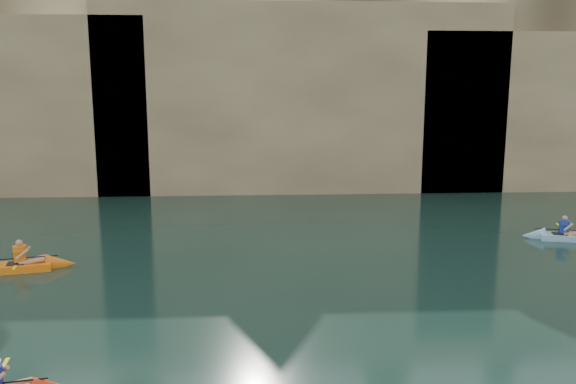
{
  "coord_description": "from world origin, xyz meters",
  "views": [
    {
      "loc": [
        -0.95,
        -11.1,
        5.93
      ],
      "look_at": [
        0.05,
        5.43,
        3.0
      ],
      "focal_mm": 35.0,
      "sensor_mm": 36.0,
      "label": 1
    }
  ],
  "objects": [
    {
      "name": "cliff_slab_center",
      "position": [
        2.0,
        22.6,
        5.7
      ],
      "size": [
        24.0,
        2.4,
        11.4
      ],
      "primitive_type": "cube",
      "color": "tan",
      "rests_on": "ground"
    },
    {
      "name": "ground",
      "position": [
        0.0,
        0.0,
        0.0
      ],
      "size": [
        160.0,
        160.0,
        0.0
      ],
      "primitive_type": "plane",
      "color": "black",
      "rests_on": "ground"
    },
    {
      "name": "sea_cave_east",
      "position": [
        10.0,
        21.95,
        2.25
      ],
      "size": [
        5.0,
        1.0,
        4.5
      ],
      "primitive_type": "cube",
      "color": "black",
      "rests_on": "ground"
    },
    {
      "name": "kayaker_orange",
      "position": [
        -8.87,
        7.66,
        0.16
      ],
      "size": [
        3.57,
        2.54,
        1.33
      ],
      "rotation": [
        0.0,
        0.0,
        0.22
      ],
      "color": "orange",
      "rests_on": "ground"
    },
    {
      "name": "cliff",
      "position": [
        0.0,
        30.0,
        6.0
      ],
      "size": [
        70.0,
        16.0,
        12.0
      ],
      "primitive_type": "cube",
      "color": "tan",
      "rests_on": "ground"
    },
    {
      "name": "kayaker_ltblue_near",
      "position": [
        11.65,
        10.45,
        0.15
      ],
      "size": [
        3.26,
        2.39,
        1.26
      ],
      "rotation": [
        0.0,
        0.0,
        -0.28
      ],
      "color": "#8CBFEA",
      "rests_on": "ground"
    },
    {
      "name": "sea_cave_center",
      "position": [
        -4.0,
        21.95,
        1.6
      ],
      "size": [
        3.5,
        1.0,
        3.2
      ],
      "primitive_type": "cube",
      "color": "black",
      "rests_on": "ground"
    }
  ]
}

